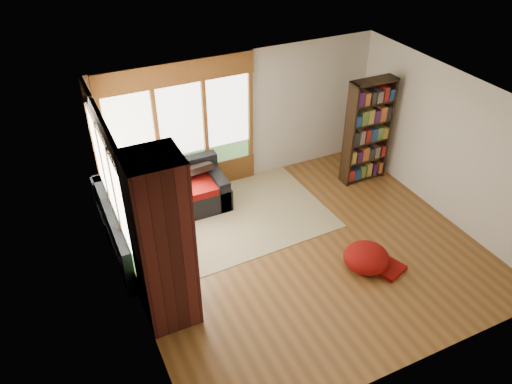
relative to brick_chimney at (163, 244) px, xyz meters
name	(u,v)px	position (x,y,z in m)	size (l,w,h in m)	color
floor	(305,251)	(2.40, 0.35, -1.30)	(5.50, 5.50, 0.00)	brown
ceiling	(316,106)	(2.40, 0.35, 1.30)	(5.50, 5.50, 0.00)	white
wall_back	(242,119)	(2.40, 2.85, 0.00)	(5.50, 0.04, 2.60)	silver
wall_front	(423,296)	(2.40, -2.15, 0.00)	(5.50, 0.04, 2.60)	silver
wall_left	(129,235)	(-0.35, 0.35, 0.00)	(0.04, 5.00, 2.60)	silver
wall_right	(450,147)	(5.15, 0.35, 0.00)	(0.04, 5.00, 2.60)	silver
windows_back	(182,130)	(1.20, 2.82, 0.05)	(2.82, 0.10, 1.90)	brown
windows_left	(111,186)	(-0.32, 1.55, 0.05)	(0.10, 2.62, 1.90)	brown
roller_blind	(98,138)	(-0.29, 2.38, 0.45)	(0.03, 0.72, 0.90)	#7E9B5B
brick_chimney	(163,244)	(0.00, 0.00, 0.00)	(0.70, 0.70, 2.60)	#471914
sectional_sofa	(160,211)	(0.45, 2.05, -1.00)	(2.20, 2.20, 0.80)	black
area_rug	(239,215)	(1.79, 1.71, -1.29)	(3.07, 2.35, 0.01)	beige
bookshelf	(368,132)	(4.54, 1.80, -0.26)	(0.89, 0.30, 2.08)	black
pouf	(366,257)	(3.06, -0.39, -1.09)	(0.72, 0.72, 0.39)	maroon
dog_tan	(169,179)	(0.73, 2.24, -0.53)	(0.89, 0.95, 0.47)	brown
dog_brindle	(154,219)	(0.18, 1.27, -0.56)	(0.64, 0.84, 0.42)	#392A1D
throw_pillows	(156,183)	(0.48, 2.20, -0.51)	(1.98, 1.68, 0.45)	black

